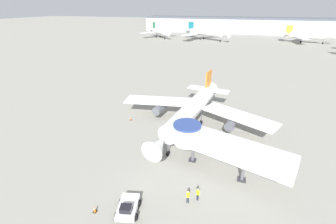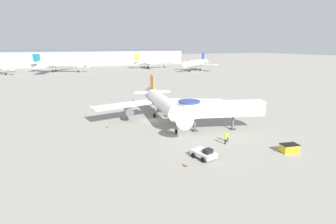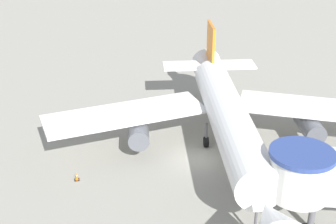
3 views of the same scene
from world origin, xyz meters
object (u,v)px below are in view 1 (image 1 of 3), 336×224
ground_crew_marshaller (188,196)px  background_jet_gold_tail (306,36)px  pushback_tug_white (128,207)px  background_jet_teal_tail (205,32)px  background_jet_green_tail (159,31)px  main_airplane (192,110)px  traffic_cone_apron_front (95,209)px  traffic_cone_port_wing (131,119)px  jet_bridge (219,145)px  ground_crew_wing_walker (198,193)px

ground_crew_marshaller → background_jet_gold_tail: (40.05, 146.07, 3.37)m
pushback_tug_white → background_jet_gold_tail: size_ratio=0.14×
background_jet_teal_tail → pushback_tug_white: bearing=-142.6°
background_jet_green_tail → pushback_tug_white: bearing=-116.6°
background_jet_green_tail → background_jet_gold_tail: size_ratio=0.78×
background_jet_teal_tail → background_jet_green_tail: 33.16m
main_airplane → traffic_cone_apron_front: bearing=-96.9°
traffic_cone_port_wing → background_jet_gold_tail: bearing=66.4°
traffic_cone_apron_front → background_jet_teal_tail: (-12.24, 145.65, 4.38)m
main_airplane → traffic_cone_port_wing: main_airplane is taller
traffic_cone_port_wing → background_jet_green_tail: size_ratio=0.03×
pushback_tug_white → main_airplane: bearing=69.5°
traffic_cone_apron_front → background_jet_green_tail: bearing=107.3°
main_airplane → ground_crew_marshaller: (3.70, -18.42, -2.63)m
jet_bridge → background_jet_gold_tail: background_jet_gold_tail is taller
main_airplane → background_jet_teal_tail: background_jet_teal_tail is taller
traffic_cone_port_wing → traffic_cone_apron_front: traffic_cone_apron_front is taller
main_airplane → pushback_tug_white: size_ratio=7.79×
jet_bridge → pushback_tug_white: size_ratio=4.15×
main_airplane → traffic_cone_apron_front: 24.01m
pushback_tug_white → ground_crew_marshaller: 7.05m
background_jet_teal_tail → traffic_cone_apron_front: bearing=-144.1°
background_jet_teal_tail → traffic_cone_port_wing: bearing=-146.2°
ground_crew_wing_walker → traffic_cone_apron_front: bearing=61.4°
main_airplane → jet_bridge: size_ratio=1.88×
traffic_cone_apron_front → ground_crew_marshaller: ground_crew_marshaller is taller
traffic_cone_port_wing → traffic_cone_apron_front: 22.75m
traffic_cone_port_wing → background_jet_teal_tail: size_ratio=0.02×
ground_crew_marshaller → ground_crew_wing_walker: 1.30m
traffic_cone_apron_front → background_jet_green_tail: 152.87m
jet_bridge → ground_crew_wing_walker: size_ratio=9.14×
traffic_cone_port_wing → background_jet_teal_tail: 124.02m
main_airplane → background_jet_green_tail: bearing=120.7°
jet_bridge → background_jet_teal_tail: 136.23m
pushback_tug_white → background_jet_teal_tail: size_ratio=0.11×
traffic_cone_port_wing → background_jet_gold_tail: 140.56m
ground_crew_wing_walker → background_jet_gold_tail: bearing=-69.9°
jet_bridge → ground_crew_marshaller: (-2.49, -7.09, -3.20)m
ground_crew_wing_walker → background_jet_gold_tail: background_jet_gold_tail is taller
pushback_tug_white → ground_crew_wing_walker: bearing=16.3°
ground_crew_wing_walker → background_jet_teal_tail: background_jet_teal_tail is taller
background_jet_teal_tail → background_jet_gold_tail: bearing=-54.3°
pushback_tug_white → background_jet_teal_tail: background_jet_teal_tail is taller
ground_crew_marshaller → jet_bridge: bearing=68.7°
traffic_cone_port_wing → ground_crew_wing_walker: size_ratio=0.36×
pushback_tug_white → background_jet_gold_tail: 156.51m
traffic_cone_apron_front → ground_crew_marshaller: size_ratio=0.40×
traffic_cone_apron_front → background_jet_gold_tail: size_ratio=0.03×
traffic_cone_port_wing → traffic_cone_apron_front: bearing=-73.8°
ground_crew_marshaller → pushback_tug_white: bearing=-152.9°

